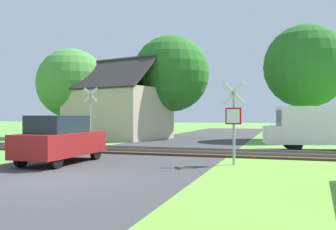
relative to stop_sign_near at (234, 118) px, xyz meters
name	(u,v)px	position (x,y,z in m)	size (l,w,h in m)	color
ground_plane	(49,181)	(-4.35, -4.90, -1.69)	(160.00, 160.00, 0.00)	#5B933D
road_asphalt	(86,171)	(-4.35, -2.90, -1.69)	(7.53, 80.00, 0.01)	#38383A
grass_verge	(326,223)	(2.42, -6.90, -1.69)	(6.00, 20.00, 0.01)	#64A237
rail_track	(152,151)	(-4.35, 3.36, -1.64)	(60.00, 2.60, 0.22)	#422D1E
stop_sign_near	(234,118)	(0.00, 0.00, 0.00)	(0.86, 0.23, 3.01)	#9E9EA5
crossing_sign_far	(90,112)	(-9.06, 5.84, 0.27)	(0.88, 0.16, 3.40)	#9E9EA5
house	(118,111)	(-10.46, 12.59, 0.39)	(8.49, 7.21, 6.15)	#C6B293
tree_center	(171,74)	(-6.72, 14.36, 3.34)	(5.96, 5.96, 8.02)	#513823
tree_right	(306,66)	(3.24, 15.16, 3.64)	(6.04, 6.04, 8.36)	#513823
tree_left	(71,83)	(-14.72, 12.95, 2.67)	(5.60, 5.60, 7.17)	#513823
mail_truck	(318,126)	(3.37, 6.79, -0.46)	(5.15, 2.71, 2.24)	white
parked_car	(60,139)	(-6.21, -1.51, -0.80)	(1.65, 4.00, 1.78)	maroon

